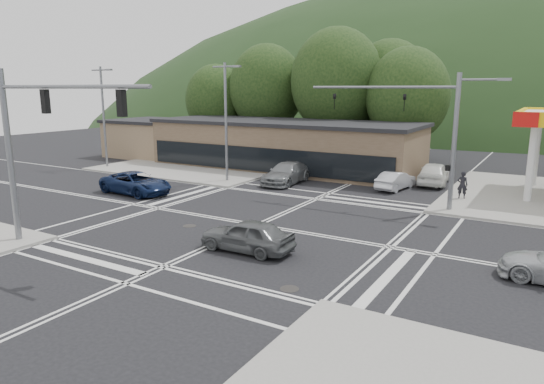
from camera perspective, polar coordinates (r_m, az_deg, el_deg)
The scene contains 20 objects.
ground at distance 25.88m, azimuth -1.72°, elevation -3.90°, with size 120.00×120.00×0.00m, color black.
sidewalk_nw at distance 46.36m, azimuth -7.46°, elevation 3.26°, with size 16.00×16.00×0.15m, color gray.
commercial_row at distance 43.88m, azimuth 1.35°, elevation 5.40°, with size 24.00×8.00×4.00m, color brown.
commercial_nw at distance 53.55m, azimuth -13.83°, elevation 6.06°, with size 8.00×7.00×3.60m, color #846B4F.
hill_north at distance 112.01m, azimuth 24.00°, elevation 7.44°, with size 252.00×126.00×140.00m, color #203719.
tree_n_a at distance 52.65m, azimuth -0.62°, elevation 12.13°, with size 8.00×8.00×11.75m.
tree_n_b at distance 48.98m, azimuth 7.61°, elevation 12.79°, with size 9.00×9.00×12.98m.
tree_n_c at distance 46.65m, azimuth 15.63°, elevation 10.89°, with size 7.60×7.60×10.87m.
tree_n_d at distance 55.22m, azimuth -6.59°, elevation 10.70°, with size 6.80×6.80×9.76m.
tree_n_e at distance 51.33m, azimuth 13.58°, elevation 11.80°, with size 8.40×8.40×11.98m.
streetlight_nw at distance 37.13m, azimuth -5.37°, elevation 8.85°, with size 2.50×0.25×9.00m.
streetlight_w at distance 46.36m, azimuth -19.17°, elevation 8.88°, with size 2.50×0.25×9.00m.
signal_mast_ne at distance 29.95m, azimuth 18.42°, elevation 7.55°, with size 11.65×0.30×8.00m.
signal_mast_sw at distance 23.61m, azimuth -26.43°, elevation 5.95°, with size 9.14×0.28×8.00m.
car_blue_west at distance 34.62m, azimuth -15.72°, elevation 1.03°, with size 2.49×5.39×1.50m, color #0E1B3E.
car_grey_center at distance 21.66m, azimuth -2.94°, elevation -5.11°, with size 1.73×4.31×1.47m, color #535657.
car_queue_a at distance 35.87m, azimuth 14.33°, elevation 1.32°, with size 1.38×3.97×1.31m, color silver.
car_queue_b at distance 38.54m, azimuth 18.52°, elevation 2.11°, with size 2.02×5.02×1.71m, color white.
car_northbound at distance 36.98m, azimuth 1.70°, elevation 2.23°, with size 2.21×5.45×1.58m, color slate.
pedestrian at distance 33.54m, azimuth 21.49°, elevation 0.79°, with size 0.65×0.42×1.77m, color black.
Camera 1 is at (13.36, -20.98, 7.15)m, focal length 32.00 mm.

